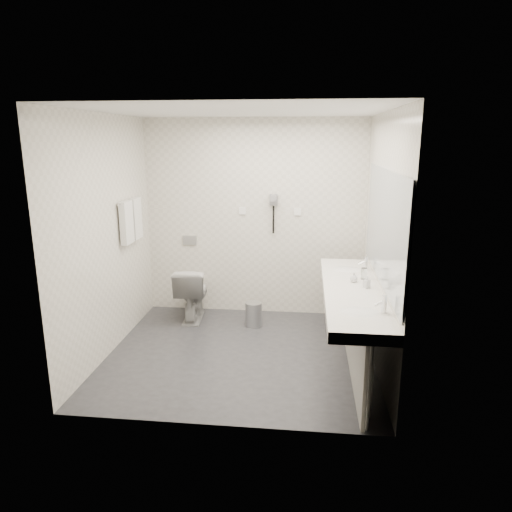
# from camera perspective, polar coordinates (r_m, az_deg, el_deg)

# --- Properties ---
(floor) EXTENTS (2.80, 2.80, 0.00)m
(floor) POSITION_cam_1_polar(r_m,az_deg,el_deg) (5.13, -1.89, -11.82)
(floor) COLOR #2D2D32
(floor) RESTS_ON ground
(ceiling) EXTENTS (2.80, 2.80, 0.00)m
(ceiling) POSITION_cam_1_polar(r_m,az_deg,el_deg) (4.61, -2.15, 17.31)
(ceiling) COLOR white
(ceiling) RESTS_ON wall_back
(wall_back) EXTENTS (2.80, 0.00, 2.80)m
(wall_back) POSITION_cam_1_polar(r_m,az_deg,el_deg) (5.98, -0.22, 4.59)
(wall_back) COLOR silver
(wall_back) RESTS_ON floor
(wall_front) EXTENTS (2.80, 0.00, 2.80)m
(wall_front) POSITION_cam_1_polar(r_m,az_deg,el_deg) (3.47, -5.09, -2.57)
(wall_front) COLOR silver
(wall_front) RESTS_ON floor
(wall_left) EXTENTS (0.00, 2.60, 2.60)m
(wall_left) POSITION_cam_1_polar(r_m,az_deg,el_deg) (5.11, -17.77, 2.23)
(wall_left) COLOR silver
(wall_left) RESTS_ON floor
(wall_right) EXTENTS (0.00, 2.60, 2.60)m
(wall_right) POSITION_cam_1_polar(r_m,az_deg,el_deg) (4.72, 15.05, 1.50)
(wall_right) COLOR silver
(wall_right) RESTS_ON floor
(vanity_counter) EXTENTS (0.55, 2.20, 0.10)m
(vanity_counter) POSITION_cam_1_polar(r_m,az_deg,el_deg) (4.62, 11.67, -4.40)
(vanity_counter) COLOR white
(vanity_counter) RESTS_ON floor
(vanity_panel) EXTENTS (0.03, 2.15, 0.75)m
(vanity_panel) POSITION_cam_1_polar(r_m,az_deg,el_deg) (4.77, 11.71, -9.25)
(vanity_panel) COLOR gray
(vanity_panel) RESTS_ON floor
(vanity_post_near) EXTENTS (0.06, 0.06, 0.75)m
(vanity_post_near) POSITION_cam_1_polar(r_m,az_deg,el_deg) (3.85, 13.59, -15.40)
(vanity_post_near) COLOR silver
(vanity_post_near) RESTS_ON floor
(vanity_post_far) EXTENTS (0.06, 0.06, 0.75)m
(vanity_post_far) POSITION_cam_1_polar(r_m,az_deg,el_deg) (5.74, 11.09, -5.14)
(vanity_post_far) COLOR silver
(vanity_post_far) RESTS_ON floor
(mirror) EXTENTS (0.02, 2.20, 1.05)m
(mirror) POSITION_cam_1_polar(r_m,az_deg,el_deg) (4.49, 15.39, 3.44)
(mirror) COLOR #B2BCC6
(mirror) RESTS_ON wall_right
(basin_near) EXTENTS (0.40, 0.31, 0.05)m
(basin_near) POSITION_cam_1_polar(r_m,az_deg,el_deg) (4.00, 12.51, -6.88)
(basin_near) COLOR white
(basin_near) RESTS_ON vanity_counter
(basin_far) EXTENTS (0.40, 0.31, 0.05)m
(basin_far) POSITION_cam_1_polar(r_m,az_deg,el_deg) (5.22, 11.06, -1.77)
(basin_far) COLOR white
(basin_far) RESTS_ON vanity_counter
(faucet_near) EXTENTS (0.04, 0.04, 0.15)m
(faucet_near) POSITION_cam_1_polar(r_m,az_deg,el_deg) (3.99, 15.38, -5.70)
(faucet_near) COLOR silver
(faucet_near) RESTS_ON vanity_counter
(faucet_far) EXTENTS (0.04, 0.04, 0.15)m
(faucet_far) POSITION_cam_1_polar(r_m,az_deg,el_deg) (5.22, 13.24, -0.87)
(faucet_far) COLOR silver
(faucet_far) RESTS_ON vanity_counter
(soap_bottle_a) EXTENTS (0.08, 0.08, 0.12)m
(soap_bottle_a) POSITION_cam_1_polar(r_m,az_deg,el_deg) (4.61, 13.38, -3.09)
(soap_bottle_a) COLOR beige
(soap_bottle_a) RESTS_ON vanity_counter
(soap_bottle_b) EXTENTS (0.09, 0.09, 0.10)m
(soap_bottle_b) POSITION_cam_1_polar(r_m,az_deg,el_deg) (4.76, 11.86, -2.56)
(soap_bottle_b) COLOR beige
(soap_bottle_b) RESTS_ON vanity_counter
(glass_left) EXTENTS (0.07, 0.07, 0.11)m
(glass_left) POSITION_cam_1_polar(r_m,az_deg,el_deg) (4.89, 13.06, -2.10)
(glass_left) COLOR silver
(glass_left) RESTS_ON vanity_counter
(toilet) EXTENTS (0.43, 0.70, 0.68)m
(toilet) POSITION_cam_1_polar(r_m,az_deg,el_deg) (5.99, -7.81, -4.49)
(toilet) COLOR white
(toilet) RESTS_ON floor
(flush_plate) EXTENTS (0.18, 0.02, 0.12)m
(flush_plate) POSITION_cam_1_polar(r_m,az_deg,el_deg) (6.18, -8.10, 1.92)
(flush_plate) COLOR #B2B5BA
(flush_plate) RESTS_ON wall_back
(pedal_bin) EXTENTS (0.26, 0.26, 0.29)m
(pedal_bin) POSITION_cam_1_polar(r_m,az_deg,el_deg) (5.77, -0.29, -7.19)
(pedal_bin) COLOR #B2B5BA
(pedal_bin) RESTS_ON floor
(bin_lid) EXTENTS (0.21, 0.21, 0.02)m
(bin_lid) POSITION_cam_1_polar(r_m,az_deg,el_deg) (5.72, -0.29, -5.78)
(bin_lid) COLOR #B2B5BA
(bin_lid) RESTS_ON pedal_bin
(towel_rail) EXTENTS (0.02, 0.62, 0.02)m
(towel_rail) POSITION_cam_1_polar(r_m,az_deg,el_deg) (5.54, -15.25, 6.45)
(towel_rail) COLOR silver
(towel_rail) RESTS_ON wall_left
(towel_near) EXTENTS (0.07, 0.24, 0.48)m
(towel_near) POSITION_cam_1_polar(r_m,az_deg,el_deg) (5.44, -15.53, 3.95)
(towel_near) COLOR white
(towel_near) RESTS_ON towel_rail
(towel_far) EXTENTS (0.07, 0.24, 0.48)m
(towel_far) POSITION_cam_1_polar(r_m,az_deg,el_deg) (5.70, -14.50, 4.46)
(towel_far) COLOR white
(towel_far) RESTS_ON towel_rail
(dryer_cradle) EXTENTS (0.10, 0.04, 0.14)m
(dryer_cradle) POSITION_cam_1_polar(r_m,az_deg,el_deg) (5.89, 2.18, 6.89)
(dryer_cradle) COLOR gray
(dryer_cradle) RESTS_ON wall_back
(dryer_barrel) EXTENTS (0.08, 0.14, 0.08)m
(dryer_barrel) POSITION_cam_1_polar(r_m,az_deg,el_deg) (5.82, 2.13, 7.09)
(dryer_barrel) COLOR gray
(dryer_barrel) RESTS_ON dryer_cradle
(dryer_cord) EXTENTS (0.02, 0.02, 0.35)m
(dryer_cord) POSITION_cam_1_polar(r_m,az_deg,el_deg) (5.91, 2.14, 4.47)
(dryer_cord) COLOR black
(dryer_cord) RESTS_ON dryer_cradle
(switch_plate_a) EXTENTS (0.09, 0.02, 0.09)m
(switch_plate_a) POSITION_cam_1_polar(r_m,az_deg,el_deg) (5.97, -1.67, 5.54)
(switch_plate_a) COLOR white
(switch_plate_a) RESTS_ON wall_back
(switch_plate_b) EXTENTS (0.09, 0.02, 0.09)m
(switch_plate_b) POSITION_cam_1_polar(r_m,az_deg,el_deg) (5.92, 5.09, 5.41)
(switch_plate_b) COLOR white
(switch_plate_b) RESTS_ON wall_back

